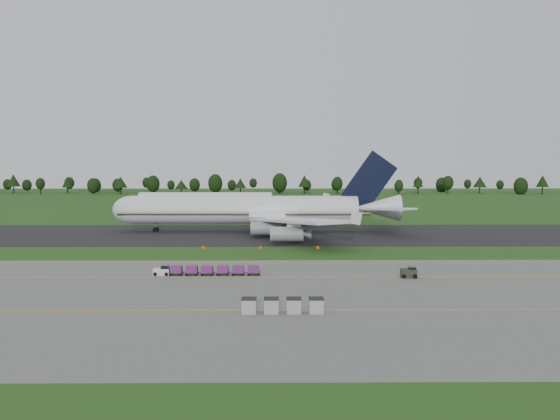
{
  "coord_description": "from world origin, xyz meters",
  "views": [
    {
      "loc": [
        0.57,
        -98.59,
        15.7
      ],
      "look_at": [
        1.35,
        2.0,
        7.74
      ],
      "focal_mm": 35.0,
      "sensor_mm": 36.0,
      "label": 1
    }
  ],
  "objects_px": {
    "aircraft": "(250,209)",
    "edge_markers": "(261,248)",
    "baggage_train": "(205,270)",
    "utility_cart": "(409,273)",
    "uld_row": "(283,305)"
  },
  "relations": [
    {
      "from": "baggage_train",
      "to": "utility_cart",
      "type": "bearing_deg",
      "value": -3.92
    },
    {
      "from": "aircraft",
      "to": "edge_markers",
      "type": "distance_m",
      "value": 28.4
    },
    {
      "from": "aircraft",
      "to": "uld_row",
      "type": "height_order",
      "value": "aircraft"
    },
    {
      "from": "aircraft",
      "to": "utility_cart",
      "type": "distance_m",
      "value": 60.51
    },
    {
      "from": "baggage_train",
      "to": "edge_markers",
      "type": "xyz_separation_m",
      "value": [
        7.32,
        25.17,
        -0.52
      ]
    },
    {
      "from": "aircraft",
      "to": "uld_row",
      "type": "relative_size",
      "value": 7.9
    },
    {
      "from": "aircraft",
      "to": "edge_markers",
      "type": "height_order",
      "value": "aircraft"
    },
    {
      "from": "aircraft",
      "to": "baggage_train",
      "type": "xyz_separation_m",
      "value": [
        -3.96,
        -52.85,
        -4.83
      ]
    },
    {
      "from": "aircraft",
      "to": "edge_markers",
      "type": "xyz_separation_m",
      "value": [
        3.36,
        -27.69,
        -5.34
      ]
    },
    {
      "from": "edge_markers",
      "to": "aircraft",
      "type": "bearing_deg",
      "value": 96.92
    },
    {
      "from": "utility_cart",
      "to": "uld_row",
      "type": "bearing_deg",
      "value": -134.26
    },
    {
      "from": "uld_row",
      "to": "utility_cart",
      "type": "bearing_deg",
      "value": 45.74
    },
    {
      "from": "baggage_train",
      "to": "utility_cart",
      "type": "relative_size",
      "value": 6.69
    },
    {
      "from": "edge_markers",
      "to": "baggage_train",
      "type": "bearing_deg",
      "value": -106.22
    },
    {
      "from": "utility_cart",
      "to": "uld_row",
      "type": "distance_m",
      "value": 25.94
    }
  ]
}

